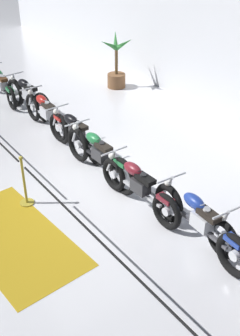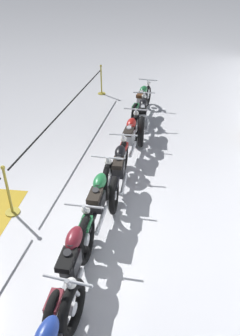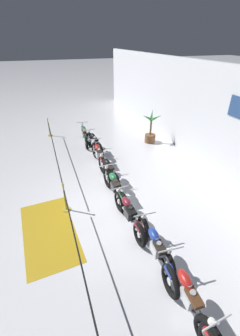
# 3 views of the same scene
# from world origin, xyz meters

# --- Properties ---
(ground_plane) EXTENTS (120.00, 120.00, 0.00)m
(ground_plane) POSITION_xyz_m (0.00, 0.00, 0.00)
(ground_plane) COLOR silver
(back_wall) EXTENTS (28.00, 0.29, 4.20)m
(back_wall) POSITION_xyz_m (0.01, 5.12, 2.10)
(back_wall) COLOR white
(back_wall) RESTS_ON ground
(motorcycle_green_0) EXTENTS (2.33, 0.62, 0.91)m
(motorcycle_green_0) POSITION_xyz_m (-5.35, 0.50, 0.46)
(motorcycle_green_0) COLOR black
(motorcycle_green_0) RESTS_ON ground
(motorcycle_black_1) EXTENTS (2.25, 0.62, 0.98)m
(motorcycle_black_1) POSITION_xyz_m (-3.99, 0.71, 0.48)
(motorcycle_black_1) COLOR black
(motorcycle_black_1) RESTS_ON ground
(motorcycle_red_2) EXTENTS (2.35, 0.62, 0.95)m
(motorcycle_red_2) POSITION_xyz_m (-2.69, 0.59, 0.48)
(motorcycle_red_2) COLOR black
(motorcycle_red_2) RESTS_ON ground
(motorcycle_black_3) EXTENTS (2.21, 0.62, 0.94)m
(motorcycle_black_3) POSITION_xyz_m (-1.27, 0.62, 0.47)
(motorcycle_black_3) COLOR black
(motorcycle_black_3) RESTS_ON ground
(motorcycle_green_4) EXTENTS (2.45, 0.62, 0.98)m
(motorcycle_green_4) POSITION_xyz_m (-0.10, 0.48, 0.49)
(motorcycle_green_4) COLOR black
(motorcycle_green_4) RESTS_ON ground
(motorcycle_maroon_5) EXTENTS (2.24, 0.62, 0.93)m
(motorcycle_maroon_5) POSITION_xyz_m (1.28, 0.46, 0.46)
(motorcycle_maroon_5) COLOR black
(motorcycle_maroon_5) RESTS_ON ground
(motorcycle_blue_6) EXTENTS (2.36, 0.62, 0.95)m
(motorcycle_blue_6) POSITION_xyz_m (2.71, 0.62, 0.47)
(motorcycle_blue_6) COLOR black
(motorcycle_blue_6) RESTS_ON ground
(motorcycle_red_7) EXTENTS (2.38, 0.62, 0.93)m
(motorcycle_red_7) POSITION_xyz_m (3.96, 0.68, 0.46)
(motorcycle_red_7) COLOR black
(motorcycle_red_7) RESTS_ON ground
(potted_palm_left_of_row) EXTENTS (0.95, 1.03, 1.75)m
(potted_palm_left_of_row) POSITION_xyz_m (-4.24, 3.88, 0.61)
(potted_palm_left_of_row) COLOR brown
(potted_palm_left_of_row) RESTS_ON ground
(stanchion_far_left) EXTENTS (13.96, 0.28, 1.05)m
(stanchion_far_left) POSITION_xyz_m (-1.56, -1.22, 0.77)
(stanchion_far_left) COLOR gold
(stanchion_far_left) RESTS_ON ground
(stanchion_mid_left) EXTENTS (0.28, 0.28, 1.05)m
(stanchion_mid_left) POSITION_xyz_m (-0.07, -1.22, 0.36)
(stanchion_mid_left) COLOR gold
(stanchion_mid_left) RESTS_ON ground
(floor_banner) EXTENTS (3.05, 1.67, 0.01)m
(floor_banner) POSITION_xyz_m (0.75, -1.85, 0.00)
(floor_banner) COLOR #B78E19
(floor_banner) RESTS_ON ground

